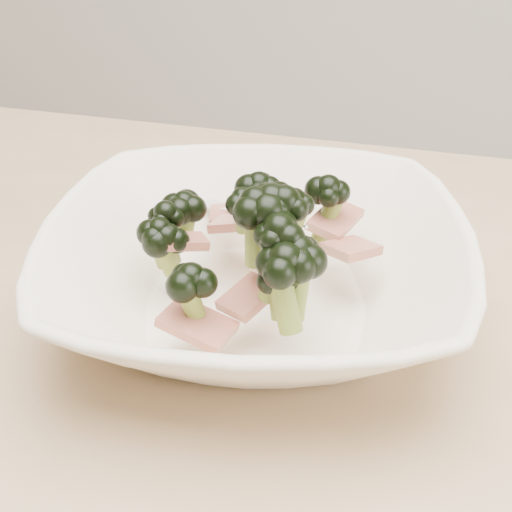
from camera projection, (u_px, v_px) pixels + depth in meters
The scene contains 2 objects.
dining_table at pixel (306, 450), 0.56m from camera, with size 1.20×0.80×0.75m.
broccoli_dish at pixel (256, 265), 0.53m from camera, with size 0.37×0.37×0.12m.
Camera 1 is at (0.07, -0.40, 1.07)m, focal length 50.00 mm.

